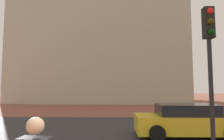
% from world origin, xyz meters
% --- Properties ---
extents(ground_plane, '(120.00, 120.00, 0.00)m').
position_xyz_m(ground_plane, '(0.00, 10.00, 0.00)').
color(ground_plane, brown).
extents(street_asphalt_strip, '(120.00, 7.56, 0.00)m').
position_xyz_m(street_asphalt_strip, '(0.00, 8.17, 0.00)').
color(street_asphalt_strip, '#2D2D33').
rests_on(street_asphalt_strip, ground_plane).
extents(landmark_building, '(24.10, 15.64, 34.48)m').
position_xyz_m(landmark_building, '(-2.66, 29.83, 10.67)').
color(landmark_building, '#B2A893').
rests_on(landmark_building, ground_plane).
extents(car_yellow, '(4.38, 1.92, 1.38)m').
position_xyz_m(car_yellow, '(2.95, 6.51, 0.67)').
color(car_yellow, gold).
rests_on(car_yellow, ground_plane).
extents(traffic_light_pole, '(0.28, 0.34, 4.38)m').
position_xyz_m(traffic_light_pole, '(2.54, 3.27, 3.08)').
color(traffic_light_pole, black).
rests_on(traffic_light_pole, ground_plane).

